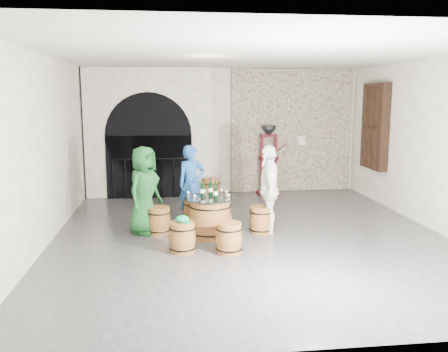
{
  "coord_description": "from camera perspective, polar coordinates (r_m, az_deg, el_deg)",
  "views": [
    {
      "loc": [
        -1.45,
        -8.22,
        2.49
      ],
      "look_at": [
        -0.43,
        0.29,
        1.05
      ],
      "focal_mm": 38.0,
      "sensor_mm": 36.0,
      "label": 1
    }
  ],
  "objects": [
    {
      "name": "control_box",
      "position": [
        12.63,
        9.3,
        4.23
      ],
      "size": [
        0.18,
        0.1,
        0.22
      ],
      "primitive_type": "cube",
      "color": "silver",
      "rests_on": "wall_back"
    },
    {
      "name": "wine_bottle_center",
      "position": [
        8.29,
        -1.03,
        -1.86
      ],
      "size": [
        0.08,
        0.08,
        0.32
      ],
      "color": "black",
      "rests_on": "barrel_table"
    },
    {
      "name": "ground",
      "position": [
        8.71,
        3.06,
        -7.09
      ],
      "size": [
        8.0,
        8.0,
        0.0
      ],
      "primitive_type": "plane",
      "color": "#2D2D30",
      "rests_on": "ground"
    },
    {
      "name": "wall_left",
      "position": [
        8.52,
        -20.76,
        2.92
      ],
      "size": [
        0.0,
        8.0,
        8.0
      ],
      "primitive_type": "plane",
      "rotation": [
        1.57,
        0.0,
        1.57
      ],
      "color": "silver",
      "rests_on": "ground"
    },
    {
      "name": "tasting_glass_f",
      "position": [
        8.49,
        -4.32,
        -2.18
      ],
      "size": [
        0.05,
        0.05,
        0.1
      ],
      "primitive_type": null,
      "color": "#B55D23",
      "rests_on": "barrel_table"
    },
    {
      "name": "person_blue",
      "position": [
        9.46,
        -3.93,
        -0.95
      ],
      "size": [
        0.66,
        0.55,
        1.54
      ],
      "primitive_type": "imported",
      "rotation": [
        0.0,
        0.0,
        0.38
      ],
      "color": "navy",
      "rests_on": "ground"
    },
    {
      "name": "tasting_glass_b",
      "position": [
        8.55,
        0.29,
        -2.06
      ],
      "size": [
        0.05,
        0.05,
        0.1
      ],
      "primitive_type": null,
      "color": "#B55D23",
      "rests_on": "barrel_table"
    },
    {
      "name": "wine_bottle_left",
      "position": [
        8.48,
        -2.6,
        -1.61
      ],
      "size": [
        0.08,
        0.08,
        0.32
      ],
      "color": "black",
      "rests_on": "barrel_table"
    },
    {
      "name": "tasting_glass_a",
      "position": [
        8.2,
        -3.55,
        -2.58
      ],
      "size": [
        0.05,
        0.05,
        0.1
      ],
      "primitive_type": null,
      "color": "#B55D23",
      "rests_on": "barrel_table"
    },
    {
      "name": "barrel_stool_far",
      "position": [
        9.41,
        -3.6,
        -4.26
      ],
      "size": [
        0.44,
        0.44,
        0.5
      ],
      "color": "#8F5E29",
      "rests_on": "ground"
    },
    {
      "name": "barrel_stool_near_left",
      "position": [
        7.73,
        -5.01,
        -7.35
      ],
      "size": [
        0.44,
        0.44,
        0.5
      ],
      "color": "#8F5E29",
      "rests_on": "ground"
    },
    {
      "name": "arched_opening",
      "position": [
        12.0,
        -9.01,
        5.08
      ],
      "size": [
        3.1,
        0.6,
        3.19
      ],
      "color": "silver",
      "rests_on": "ground"
    },
    {
      "name": "person_white",
      "position": [
        8.7,
        5.38,
        -1.61
      ],
      "size": [
        0.51,
        1.0,
        1.63
      ],
      "primitive_type": "imported",
      "rotation": [
        0.0,
        0.0,
        -1.7
      ],
      "color": "white",
      "rests_on": "ground"
    },
    {
      "name": "tasting_glass_d",
      "position": [
        8.73,
        -0.34,
        -1.82
      ],
      "size": [
        0.05,
        0.05,
        0.1
      ],
      "primitive_type": null,
      "color": "#B55D23",
      "rests_on": "barrel_table"
    },
    {
      "name": "shuttered_window",
      "position": [
        11.69,
        17.67,
        5.71
      ],
      "size": [
        0.23,
        1.1,
        2.0
      ],
      "color": "black",
      "rests_on": "wall_right"
    },
    {
      "name": "barrel_stool_near_right",
      "position": [
        7.67,
        0.61,
        -7.46
      ],
      "size": [
        0.44,
        0.44,
        0.5
      ],
      "color": "#8F5E29",
      "rests_on": "ground"
    },
    {
      "name": "wall_back",
      "position": [
        12.34,
        -0.08,
        5.4
      ],
      "size": [
        8.0,
        0.0,
        8.0
      ],
      "primitive_type": "plane",
      "rotation": [
        1.57,
        0.0,
        0.0
      ],
      "color": "silver",
      "rests_on": "ground"
    },
    {
      "name": "tasting_glass_e",
      "position": [
        8.24,
        0.56,
        -2.5
      ],
      "size": [
        0.05,
        0.05,
        0.1
      ],
      "primitive_type": null,
      "color": "#B55D23",
      "rests_on": "barrel_table"
    },
    {
      "name": "barrel_stool_left",
      "position": [
        8.79,
        -7.8,
        -5.33
      ],
      "size": [
        0.44,
        0.44,
        0.5
      ],
      "color": "#8F5E29",
      "rests_on": "ground"
    },
    {
      "name": "side_barrel",
      "position": [
        11.17,
        -1.54,
        -1.79
      ],
      "size": [
        0.45,
        0.45,
        0.6
      ],
      "rotation": [
        0.0,
        0.0,
        -0.43
      ],
      "color": "#8F5E29",
      "rests_on": "ground"
    },
    {
      "name": "ceiling",
      "position": [
        8.38,
        3.26,
        14.39
      ],
      "size": [
        8.0,
        8.0,
        0.0
      ],
      "primitive_type": "plane",
      "rotation": [
        3.14,
        0.0,
        0.0
      ],
      "color": "beige",
      "rests_on": "wall_back"
    },
    {
      "name": "wine_bottle_right",
      "position": [
        8.58,
        -1.64,
        -1.47
      ],
      "size": [
        0.08,
        0.08,
        0.32
      ],
      "color": "black",
      "rests_on": "barrel_table"
    },
    {
      "name": "stone_facing_panel",
      "position": [
        12.62,
        8.13,
        5.4
      ],
      "size": [
        3.2,
        0.12,
        3.18
      ],
      "primitive_type": "cube",
      "color": "#AEA58B",
      "rests_on": "ground"
    },
    {
      "name": "wall_front",
      "position": [
        4.55,
        11.93,
        -1.94
      ],
      "size": [
        8.0,
        0.0,
        8.0
      ],
      "primitive_type": "plane",
      "rotation": [
        -1.57,
        0.0,
        0.0
      ],
      "color": "silver",
      "rests_on": "ground"
    },
    {
      "name": "corking_press",
      "position": [
        12.06,
        5.38,
        2.54
      ],
      "size": [
        0.76,
        0.47,
        1.77
      ],
      "rotation": [
        0.0,
        0.0,
        0.18
      ],
      "color": "#4F0D16",
      "rests_on": "ground"
    },
    {
      "name": "tasting_glass_c",
      "position": [
        8.6,
        -2.25,
        -2.01
      ],
      "size": [
        0.05,
        0.05,
        0.1
      ],
      "primitive_type": null,
      "color": "#B55D23",
      "rests_on": "barrel_table"
    },
    {
      "name": "wall_right",
      "position": [
        9.64,
        24.15,
        3.41
      ],
      "size": [
        0.0,
        8.0,
        8.0
      ],
      "primitive_type": "plane",
      "rotation": [
        1.57,
        0.0,
        -1.57
      ],
      "color": "silver",
      "rests_on": "ground"
    },
    {
      "name": "person_green",
      "position": [
        8.75,
        -9.57,
        -1.7
      ],
      "size": [
        0.86,
        0.94,
        1.61
      ],
      "primitive_type": "imported",
      "rotation": [
        0.0,
        0.0,
        0.99
      ],
      "color": "#13461C",
      "rests_on": "ground"
    },
    {
      "name": "barrel_stool_right",
      "position": [
        8.78,
        4.46,
        -5.28
      ],
      "size": [
        0.44,
        0.44,
        0.5
      ],
      "color": "#8F5E29",
      "rests_on": "ground"
    },
    {
      "name": "barrel_table",
      "position": [
        8.5,
        -1.68,
        -4.99
      ],
      "size": [
        0.93,
        0.93,
        0.72
      ],
      "color": "#8F5E29",
      "rests_on": "ground"
    },
    {
      "name": "green_cap",
      "position": [
        7.65,
        -5.02,
        -5.2
      ],
      "size": [
        0.26,
        0.22,
        0.12
      ],
      "color": "#0B814A",
      "rests_on": "barrel_stool_near_left"
    }
  ]
}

